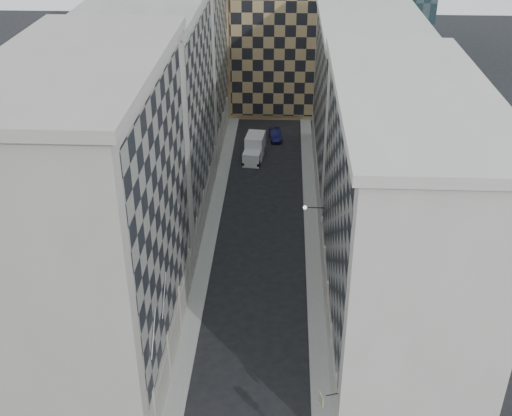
% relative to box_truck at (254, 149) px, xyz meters
% --- Properties ---
extents(sidewalk_west, '(1.50, 100.00, 0.15)m').
position_rel_box_truck_xyz_m(sidewalk_west, '(-3.66, -17.66, -1.22)').
color(sidewalk_west, gray).
rests_on(sidewalk_west, ground).
extents(sidewalk_east, '(1.50, 100.00, 0.15)m').
position_rel_box_truck_xyz_m(sidewalk_east, '(6.84, -17.66, -1.22)').
color(sidewalk_east, gray).
rests_on(sidewalk_east, ground).
extents(bldg_left_a, '(10.80, 22.80, 23.70)m').
position_rel_box_truck_xyz_m(bldg_left_a, '(-9.30, -36.66, 10.53)').
color(bldg_left_a, '#9C988D').
rests_on(bldg_left_a, ground).
extents(bldg_left_b, '(10.80, 22.80, 22.70)m').
position_rel_box_truck_xyz_m(bldg_left_b, '(-9.29, -14.66, 10.03)').
color(bldg_left_b, gray).
rests_on(bldg_left_b, ground).
extents(bldg_left_c, '(10.80, 22.80, 21.70)m').
position_rel_box_truck_xyz_m(bldg_left_c, '(-9.29, 7.34, 9.53)').
color(bldg_left_c, '#9C988D').
rests_on(bldg_left_c, ground).
extents(bldg_right_a, '(10.80, 26.80, 20.70)m').
position_rel_box_truck_xyz_m(bldg_right_a, '(12.46, -32.66, 9.03)').
color(bldg_right_a, '#B5AFA6').
rests_on(bldg_right_a, ground).
extents(bldg_right_b, '(10.80, 28.80, 19.70)m').
position_rel_box_truck_xyz_m(bldg_right_b, '(12.48, -5.66, 8.55)').
color(bldg_right_b, '#B5AFA6').
rests_on(bldg_right_b, ground).
extents(tan_block, '(16.80, 14.80, 18.80)m').
position_rel_box_truck_xyz_m(tan_block, '(3.59, 20.24, 8.14)').
color(tan_block, '#A68458').
rests_on(tan_block, ground).
extents(flagpoles_left, '(0.10, 6.33, 2.33)m').
position_rel_box_truck_xyz_m(flagpoles_left, '(-4.31, -41.66, 6.70)').
color(flagpoles_left, gray).
rests_on(flagpoles_left, ground).
extents(bracket_lamp, '(1.98, 0.36, 0.36)m').
position_rel_box_truck_xyz_m(bracket_lamp, '(5.96, -23.66, 4.90)').
color(bracket_lamp, black).
rests_on(bracket_lamp, ground).
extents(box_truck, '(2.81, 5.64, 2.98)m').
position_rel_box_truck_xyz_m(box_truck, '(0.00, 0.00, 0.00)').
color(box_truck, silver).
rests_on(box_truck, ground).
extents(dark_car, '(1.89, 4.24, 1.35)m').
position_rel_box_truck_xyz_m(dark_car, '(2.56, 6.29, -0.62)').
color(dark_car, '#10113C').
rests_on(dark_car, ground).
extents(shop_sign, '(1.28, 0.76, 0.86)m').
position_rel_box_truck_xyz_m(shop_sign, '(6.54, -44.66, 2.54)').
color(shop_sign, black).
rests_on(shop_sign, ground).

